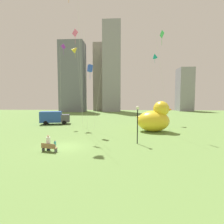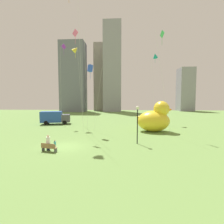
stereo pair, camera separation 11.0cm
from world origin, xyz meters
The scene contains 14 objects.
ground_plane centered at (0.00, 0.00, 0.00)m, with size 140.00×140.00×0.00m, color #688E46.
park_bench centered at (-1.02, -1.93, 0.48)m, with size 1.76×0.85×0.90m.
person_adult centered at (-1.31, -1.41, 0.92)m, with size 0.41×0.41×1.67m.
person_child centered at (-0.68, -1.18, 0.57)m, with size 0.25×0.25×1.03m.
giant_inflatable_duck centered at (12.18, 10.05, 2.22)m, with size 6.29×4.04×5.22m.
lamppost centered at (8.47, 1.87, 3.42)m, with size 0.43×0.43×4.66m.
box_truck centered at (-8.43, 17.44, 1.45)m, with size 6.59×3.72×2.85m.
city_skyline centered at (-0.18, 61.56, 16.87)m, with size 62.98×16.27×41.17m.
kite_teal centered at (14.39, 22.09, 15.85)m, with size 1.88×1.99×16.66m.
kite_pink centered at (-0.56, 7.74, 14.89)m, with size 2.28×3.18×16.46m.
kite_green centered at (12.85, 8.71, 14.84)m, with size 2.58×1.92×16.40m.
kite_yellow centered at (-3.02, 15.76, 15.71)m, with size 2.10×1.99×16.53m.
kite_blue centered at (1.41, 8.56, 10.46)m, with size 2.40×2.44×11.13m.
kite_purple centered at (-6.09, 17.31, 15.84)m, with size 1.37×1.54×17.51m.
Camera 2 is at (6.57, -18.32, 5.38)m, focal length 26.42 mm.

